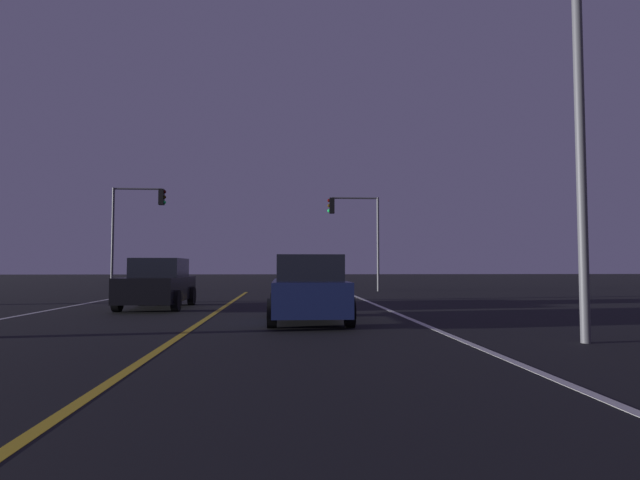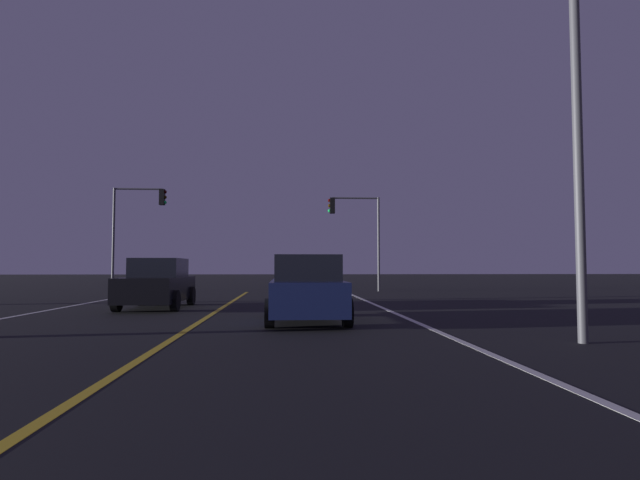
% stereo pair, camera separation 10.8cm
% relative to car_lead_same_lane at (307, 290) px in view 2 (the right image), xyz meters
% --- Properties ---
extents(lane_edge_right, '(0.16, 36.80, 0.01)m').
position_rel_car_lead_same_lane_xyz_m(lane_edge_right, '(2.77, -2.73, -0.82)').
color(lane_edge_right, silver).
rests_on(lane_edge_right, ground).
extents(lane_center_divider, '(0.16, 36.80, 0.01)m').
position_rel_car_lead_same_lane_xyz_m(lane_center_divider, '(-2.73, -2.73, -0.82)').
color(lane_center_divider, gold).
rests_on(lane_center_divider, ground).
extents(car_lead_same_lane, '(2.02, 4.30, 1.70)m').
position_rel_car_lead_same_lane_xyz_m(car_lead_same_lane, '(0.00, 0.00, 0.00)').
color(car_lead_same_lane, black).
rests_on(car_lead_same_lane, ground).
extents(car_oncoming, '(2.02, 4.30, 1.70)m').
position_rel_car_lead_same_lane_xyz_m(car_oncoming, '(-4.91, 4.66, 0.00)').
color(car_oncoming, black).
rests_on(car_oncoming, ground).
extents(traffic_light_near_right, '(3.02, 0.36, 5.45)m').
position_rel_car_lead_same_lane_xyz_m(traffic_light_near_right, '(3.39, 16.17, 3.22)').
color(traffic_light_near_right, '#4C4C51').
rests_on(traffic_light_near_right, ground).
extents(traffic_light_near_left, '(2.98, 0.36, 5.86)m').
position_rel_car_lead_same_lane_xyz_m(traffic_light_near_left, '(-8.90, 16.17, 3.49)').
color(traffic_light_near_left, '#4C4C51').
rests_on(traffic_light_near_left, ground).
extents(street_lamp_right_near, '(1.98, 0.44, 8.05)m').
position_rel_car_lead_same_lane_xyz_m(street_lamp_right_near, '(4.51, -4.00, 4.27)').
color(street_lamp_right_near, '#4C4C51').
rests_on(street_lamp_right_near, ground).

